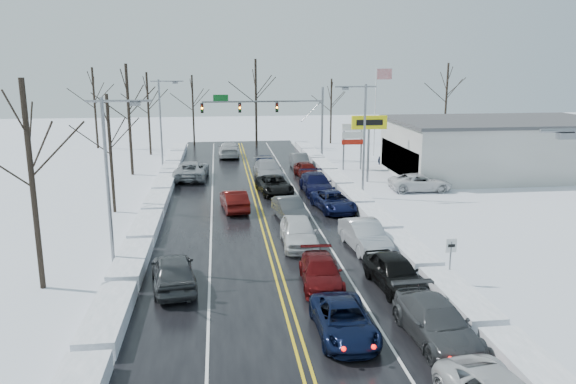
{
  "coord_description": "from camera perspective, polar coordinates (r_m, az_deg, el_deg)",
  "views": [
    {
      "loc": [
        -2.86,
        -32.69,
        10.71
      ],
      "look_at": [
        1.49,
        2.17,
        2.5
      ],
      "focal_mm": 35.0,
      "sensor_mm": 36.0,
      "label": 1
    }
  ],
  "objects": [
    {
      "name": "ground",
      "position": [
        34.52,
        -2.01,
        -4.93
      ],
      "size": [
        160.0,
        160.0,
        0.0
      ],
      "primitive_type": "plane",
      "color": "silver",
      "rests_on": "ground"
    },
    {
      "name": "road_surface",
      "position": [
        36.41,
        -2.3,
        -3.95
      ],
      "size": [
        14.0,
        84.0,
        0.01
      ],
      "primitive_type": "cube",
      "color": "black",
      "rests_on": "ground"
    },
    {
      "name": "snow_bank_left",
      "position": [
        36.61,
        -14.27,
        -4.28
      ],
      "size": [
        1.58,
        72.0,
        0.76
      ],
      "primitive_type": "cube",
      "color": "white",
      "rests_on": "ground"
    },
    {
      "name": "snow_bank_right",
      "position": [
        37.78,
        9.29,
        -3.49
      ],
      "size": [
        1.58,
        72.0,
        0.76
      ],
      "primitive_type": "cube",
      "color": "white",
      "rests_on": "ground"
    },
    {
      "name": "traffic_signal_mast",
      "position": [
        61.23,
        -1.19,
        8.25
      ],
      "size": [
        13.28,
        0.39,
        8.0
      ],
      "color": "slate",
      "rests_on": "ground"
    },
    {
      "name": "tires_plus_sign",
      "position": [
        50.81,
        8.24,
        6.55
      ],
      "size": [
        3.2,
        0.34,
        6.0
      ],
      "color": "slate",
      "rests_on": "ground"
    },
    {
      "name": "used_vehicles_sign",
      "position": [
        56.78,
        6.59,
        5.58
      ],
      "size": [
        2.2,
        0.22,
        4.65
      ],
      "color": "slate",
      "rests_on": "ground"
    },
    {
      "name": "speed_limit_sign",
      "position": [
        28.53,
        16.21,
        -5.94
      ],
      "size": [
        0.55,
        0.09,
        2.35
      ],
      "color": "slate",
      "rests_on": "ground"
    },
    {
      "name": "flagpole",
      "position": [
        65.41,
        9.02,
        8.8
      ],
      "size": [
        1.87,
        1.2,
        10.0
      ],
      "color": "silver",
      "rests_on": "ground"
    },
    {
      "name": "dealership_building",
      "position": [
        57.92,
        20.64,
        4.31
      ],
      "size": [
        20.4,
        12.4,
        5.3
      ],
      "color": "beige",
      "rests_on": "ground"
    },
    {
      "name": "streetlight_ne",
      "position": [
        44.45,
        7.52,
        6.06
      ],
      "size": [
        3.2,
        0.25,
        9.0
      ],
      "color": "slate",
      "rests_on": "ground"
    },
    {
      "name": "streetlight_sw",
      "position": [
        29.69,
        -17.55,
        2.06
      ],
      "size": [
        3.2,
        0.25,
        9.0
      ],
      "color": "slate",
      "rests_on": "ground"
    },
    {
      "name": "streetlight_nw",
      "position": [
        57.2,
        -12.64,
        7.42
      ],
      "size": [
        3.2,
        0.25,
        9.0
      ],
      "color": "slate",
      "rests_on": "ground"
    },
    {
      "name": "tree_left_b",
      "position": [
        28.3,
        -24.89,
        4.37
      ],
      "size": [
        4.0,
        4.0,
        10.0
      ],
      "color": "#2D231C",
      "rests_on": "ground"
    },
    {
      "name": "tree_left_c",
      "position": [
        41.67,
        -17.72,
        5.96
      ],
      "size": [
        3.4,
        3.4,
        8.5
      ],
      "color": "#2D231C",
      "rests_on": "ground"
    },
    {
      "name": "tree_left_d",
      "position": [
        55.42,
        -15.96,
        9.16
      ],
      "size": [
        4.2,
        4.2,
        10.5
      ],
      "color": "#2D231C",
      "rests_on": "ground"
    },
    {
      "name": "tree_left_e",
      "position": [
        67.28,
        -14.06,
        9.29
      ],
      "size": [
        3.8,
        3.8,
        9.5
      ],
      "color": "#2D231C",
      "rests_on": "ground"
    },
    {
      "name": "tree_far_a",
      "position": [
        74.34,
        -19.13,
        9.57
      ],
      "size": [
        4.0,
        4.0,
        10.0
      ],
      "color": "#2D231C",
      "rests_on": "ground"
    },
    {
      "name": "tree_far_b",
      "position": [
        73.89,
        -9.67,
        9.54
      ],
      "size": [
        3.6,
        3.6,
        9.0
      ],
      "color": "#2D231C",
      "rests_on": "ground"
    },
    {
      "name": "tree_far_c",
      "position": [
        71.92,
        -3.29,
        10.72
      ],
      "size": [
        4.4,
        4.4,
        11.0
      ],
      "color": "#2D231C",
      "rests_on": "ground"
    },
    {
      "name": "tree_far_d",
      "position": [
        74.83,
        4.42,
        9.46
      ],
      "size": [
        3.4,
        3.4,
        8.5
      ],
      "color": "#2D231C",
      "rests_on": "ground"
    },
    {
      "name": "tree_far_e",
      "position": [
        79.96,
        15.85,
        10.24
      ],
      "size": [
        4.2,
        4.2,
        10.5
      ],
      "color": "#2D231C",
      "rests_on": "ground"
    },
    {
      "name": "queued_car_2",
      "position": [
        23.28,
        5.67,
        -14.3
      ],
      "size": [
        2.2,
        4.77,
        1.32
      ],
      "primitive_type": "imported",
      "rotation": [
        0.0,
        0.0,
        -0.0
      ],
      "color": "black",
      "rests_on": "ground"
    },
    {
      "name": "queued_car_3",
      "position": [
        27.91,
        3.34,
        -9.43
      ],
      "size": [
        2.21,
        4.84,
        1.37
      ],
      "primitive_type": "imported",
      "rotation": [
        0.0,
        0.0,
        -0.06
      ],
      "color": "#4D0A0B",
      "rests_on": "ground"
    },
    {
      "name": "queued_car_4",
      "position": [
        33.53,
        1.09,
        -5.48
      ],
      "size": [
        2.16,
        5.08,
        1.71
      ],
      "primitive_type": "imported",
      "rotation": [
        0.0,
        0.0,
        -0.03
      ],
      "color": "silver",
      "rests_on": "ground"
    },
    {
      "name": "queued_car_5",
      "position": [
        38.78,
        0.19,
        -2.88
      ],
      "size": [
        2.21,
        4.87,
        1.55
      ],
      "primitive_type": "imported",
      "rotation": [
        0.0,
        0.0,
        0.13
      ],
      "color": "#3A3C3E",
      "rests_on": "ground"
    },
    {
      "name": "queued_car_6",
      "position": [
        46.51,
        -1.39,
        -0.16
      ],
      "size": [
        3.04,
        5.54,
        1.47
      ],
      "primitive_type": "imported",
      "rotation": [
        0.0,
        0.0,
        0.12
      ],
      "color": "black",
      "rests_on": "ground"
    },
    {
      "name": "queued_car_7",
      "position": [
        52.38,
        -2.03,
        1.35
      ],
      "size": [
        2.64,
        6.0,
        1.71
      ],
      "primitive_type": "imported",
      "rotation": [
        0.0,
        0.0,
        0.04
      ],
      "color": "#9B9DA3",
      "rests_on": "ground"
    },
    {
      "name": "queued_car_8",
      "position": [
        56.76,
        -2.23,
        2.27
      ],
      "size": [
        1.88,
        4.43,
        1.5
      ],
      "primitive_type": "imported",
      "rotation": [
        0.0,
        0.0,
        0.03
      ],
      "color": "black",
      "rests_on": "ground"
    },
    {
      "name": "queued_car_11",
      "position": [
        23.53,
        14.72,
        -14.38
      ],
      "size": [
        2.44,
        5.46,
        1.56
      ],
      "primitive_type": "imported",
      "rotation": [
        0.0,
        0.0,
        0.05
      ],
      "color": "#3E4043",
      "rests_on": "ground"
    },
    {
      "name": "queued_car_12",
      "position": [
        28.05,
        10.7,
        -9.53
      ],
      "size": [
        2.34,
        4.95,
        1.63
      ],
      "primitive_type": "imported",
      "rotation": [
        0.0,
        0.0,
        0.09
      ],
      "color": "black",
      "rests_on": "ground"
    },
    {
      "name": "queued_car_13",
      "position": [
        33.21,
        7.76,
        -5.79
      ],
      "size": [
        2.19,
        5.21,
        1.68
      ],
      "primitive_type": "imported",
      "rotation": [
        0.0,
        0.0,
        0.08
      ],
      "color": "#ADAFB5",
      "rests_on": "ground"
    },
    {
      "name": "queued_car_14",
      "position": [
        41.41,
        4.61,
        -1.88
      ],
      "size": [
        2.95,
        5.31,
        1.4
      ],
      "primitive_type": "imported",
      "rotation": [
        0.0,
        0.0,
        0.13
      ],
      "color": "black",
      "rests_on": "ground"
    },
    {
      "name": "queued_car_15",
      "position": [
        46.65,
        2.89,
        -0.14
      ],
      "size": [
        2.39,
        5.69,
        1.64
      ],
      "primitive_type": "imported",
      "rotation": [
        0.0,
        0.0,
        0.02
      ],
      "color": "black",
      "rests_on": "ground"
    },
    {
      "name": "queued_car_16",
      "position": [
        52.98,
        1.9,
        1.48
      ],
      "size": [
        2.29,
        4.54,
        1.48
      ],
      "primitive_type": "imported",
      "rotation": [
        0.0,
        0.0,
        0.13
      ],
      "color": "#4C0C0A",
      "rests_on": "ground"
    },
    {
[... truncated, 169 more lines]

